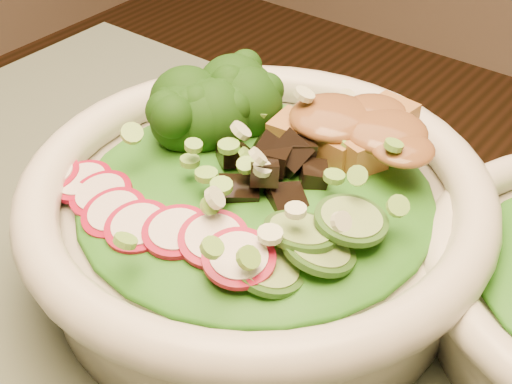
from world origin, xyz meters
The scene contains 9 objects.
salad_bowl centered at (-0.21, 0.19, 0.79)m, with size 0.30×0.30×0.08m.
lettuce_bed centered at (-0.21, 0.19, 0.82)m, with size 0.23×0.23×0.03m, color #1A5512.
broccoli_florets centered at (-0.28, 0.21, 0.84)m, with size 0.09×0.08×0.05m, color black, non-canonical shape.
radish_slices centered at (-0.24, 0.12, 0.82)m, with size 0.12×0.05×0.02m, color maroon, non-canonical shape.
cucumber_slices centered at (-0.15, 0.16, 0.83)m, with size 0.08×0.08×0.04m, color #94BE69, non-canonical shape.
mushroom_heap centered at (-0.21, 0.20, 0.83)m, with size 0.08×0.08×0.05m, color black, non-canonical shape.
tofu_cubes centered at (-0.18, 0.25, 0.83)m, with size 0.10×0.07×0.04m, color olive, non-canonical shape.
peanut_sauce centered at (-0.18, 0.25, 0.85)m, with size 0.08×0.06×0.02m, color brown.
scallion_garnish centered at (-0.21, 0.19, 0.84)m, with size 0.22×0.22×0.03m, color #70B23E, non-canonical shape.
Camera 1 is at (0.01, -0.10, 1.09)m, focal length 50.00 mm.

